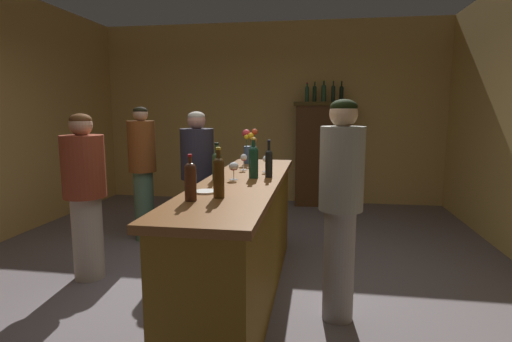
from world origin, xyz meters
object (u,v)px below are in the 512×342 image
(wine_glass_mid, at_px, (234,167))
(display_bottle_right, at_px, (341,93))
(display_bottle_left, at_px, (307,93))
(display_bottle_midright, at_px, (333,93))
(wine_glass_rear, at_px, (244,159))
(patron_near_entrance, at_px, (143,168))
(wine_bottle_pinot, at_px, (217,164))
(flower_arrangement, at_px, (250,148))
(wine_bottle_chardonnay, at_px, (254,160))
(cheese_plate, at_px, (205,192))
(wine_glass_front, at_px, (266,160))
(bar_counter, at_px, (242,239))
(bartender, at_px, (341,200))
(display_cabinet, at_px, (322,152))
(patron_tall, at_px, (85,191))
(patron_by_cabinet, at_px, (198,174))
(wine_bottle_merlot, at_px, (190,180))
(wine_bottle_riesling, at_px, (269,162))
(display_bottle_center, at_px, (324,92))
(display_bottle_midleft, at_px, (315,93))
(wine_bottle_rose, at_px, (219,175))

(wine_glass_mid, xyz_separation_m, display_bottle_right, (1.00, 3.48, 0.72))
(display_bottle_left, relative_size, display_bottle_midright, 0.90)
(wine_glass_rear, distance_m, patron_near_entrance, 1.61)
(wine_bottle_pinot, relative_size, flower_arrangement, 0.82)
(wine_bottle_chardonnay, height_order, wine_glass_mid, wine_bottle_chardonnay)
(wine_bottle_chardonnay, relative_size, display_bottle_right, 1.01)
(wine_glass_mid, distance_m, cheese_plate, 0.54)
(wine_glass_front, bearing_deg, bar_counter, -107.08)
(wine_bottle_chardonnay, bearing_deg, bar_counter, -130.08)
(display_bottle_right, distance_m, bartender, 3.80)
(wine_bottle_chardonnay, height_order, bartender, bartender)
(display_cabinet, bearing_deg, cheese_plate, -101.26)
(display_bottle_left, distance_m, patron_tall, 3.91)
(wine_bottle_pinot, height_order, wine_bottle_chardonnay, wine_bottle_chardonnay)
(cheese_plate, relative_size, patron_by_cabinet, 0.10)
(wine_bottle_merlot, relative_size, bartender, 0.18)
(wine_bottle_riesling, height_order, patron_by_cabinet, patron_by_cabinet)
(cheese_plate, bearing_deg, display_bottle_left, 82.34)
(wine_bottle_riesling, relative_size, display_bottle_left, 1.01)
(wine_bottle_merlot, xyz_separation_m, display_bottle_midright, (0.97, 4.25, 0.70))
(display_bottle_center, bearing_deg, wine_bottle_pinot, -103.62)
(display_bottle_midleft, xyz_separation_m, display_bottle_right, (0.42, 0.00, -0.00))
(bar_counter, xyz_separation_m, flower_arrangement, (-0.11, 1.00, 0.65))
(wine_glass_rear, relative_size, display_bottle_right, 0.46)
(wine_bottle_riesling, relative_size, wine_bottle_pinot, 1.04)
(wine_bottle_chardonnay, xyz_separation_m, display_bottle_midleft, (0.43, 3.37, 0.68))
(display_bottle_left, bearing_deg, display_bottle_center, 0.00)
(display_cabinet, height_order, display_bottle_center, display_bottle_center)
(wine_glass_mid, bearing_deg, display_cabinet, 78.39)
(wine_glass_mid, relative_size, display_bottle_midleft, 0.42)
(bar_counter, relative_size, patron_near_entrance, 1.70)
(display_bottle_left, distance_m, display_bottle_center, 0.26)
(cheese_plate, distance_m, display_bottle_midleft, 4.14)
(wine_bottle_rose, height_order, patron_tall, patron_tall)
(wine_bottle_pinot, bearing_deg, display_bottle_midleft, 78.62)
(display_cabinet, height_order, wine_bottle_merlot, display_cabinet)
(flower_arrangement, xyz_separation_m, patron_near_entrance, (-1.34, 0.32, -0.28))
(display_bottle_midright, relative_size, patron_tall, 0.22)
(wine_bottle_rose, distance_m, wine_glass_rear, 1.19)
(patron_by_cabinet, bearing_deg, wine_glass_mid, 1.42)
(wine_glass_rear, distance_m, cheese_plate, 1.06)
(bar_counter, xyz_separation_m, wine_glass_mid, (-0.06, -0.02, 0.59))
(wine_bottle_merlot, xyz_separation_m, flower_arrangement, (0.06, 1.79, 0.03))
(wine_glass_mid, bearing_deg, wine_bottle_pinot, -169.90)
(display_bottle_midright, height_order, patron_by_cabinet, display_bottle_midright)
(wine_glass_front, distance_m, patron_near_entrance, 1.83)
(display_bottle_midright, bearing_deg, display_cabinet, 180.00)
(patron_near_entrance, bearing_deg, display_bottle_right, 73.50)
(wine_glass_mid, bearing_deg, cheese_plate, -98.93)
(display_cabinet, xyz_separation_m, wine_bottle_riesling, (-0.46, -3.31, 0.25))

